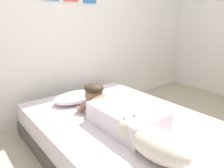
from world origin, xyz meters
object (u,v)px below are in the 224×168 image
at_px(bed, 124,136).
at_px(coffee_cup, 108,101).
at_px(pillow, 76,97).
at_px(person_lying, 116,110).
at_px(dog, 154,142).
at_px(cell_phone, 126,114).

xyz_separation_m(bed, coffee_cup, (0.11, 0.39, 0.22)).
distance_m(pillow, person_lying, 0.64).
bearing_deg(dog, person_lying, 76.39).
bearing_deg(cell_phone, bed, -139.74).
relative_size(dog, coffee_cup, 4.60).
relative_size(bed, coffee_cup, 16.47).
bearing_deg(person_lying, dog, -103.61).
height_order(bed, dog, dog).
height_order(pillow, cell_phone, pillow).
xyz_separation_m(person_lying, dog, (-0.13, -0.56, -0.00)).
distance_m(bed, coffee_cup, 0.46).
bearing_deg(bed, pillow, 101.38).
relative_size(bed, person_lying, 2.24).
bearing_deg(dog, pillow, 86.28).
relative_size(pillow, coffee_cup, 4.16).
relative_size(dog, cell_phone, 4.11).
distance_m(bed, cell_phone, 0.21).
distance_m(coffee_cup, cell_phone, 0.33).
height_order(bed, cell_phone, cell_phone).
bearing_deg(cell_phone, dog, -115.55).
xyz_separation_m(bed, cell_phone, (0.08, 0.06, 0.19)).
relative_size(bed, pillow, 3.96).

